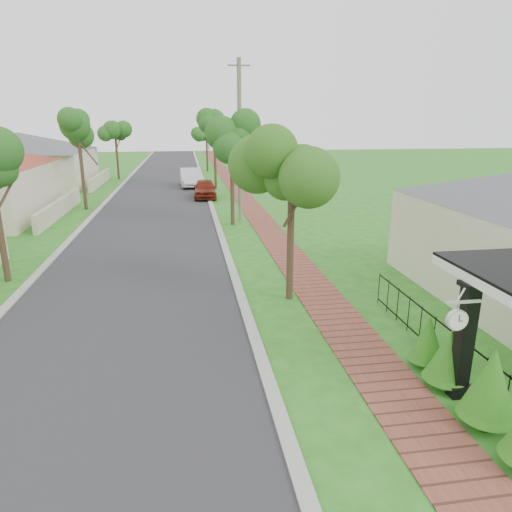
{
  "coord_description": "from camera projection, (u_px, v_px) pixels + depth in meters",
  "views": [
    {
      "loc": [
        -0.97,
        -8.74,
        5.59
      ],
      "look_at": [
        1.1,
        4.8,
        1.5
      ],
      "focal_mm": 32.0,
      "sensor_mm": 36.0,
      "label": 1
    }
  ],
  "objects": [
    {
      "name": "far_house_grey",
      "position": [
        21.0,
        159.0,
        39.38
      ],
      "size": [
        15.56,
        15.56,
        4.6
      ],
      "color": "beige",
      "rests_on": "ground"
    },
    {
      "name": "picket_fence",
      "position": [
        449.0,
        347.0,
        10.57
      ],
      "size": [
        0.03,
        8.02,
        1.0
      ],
      "color": "black",
      "rests_on": "ground"
    },
    {
      "name": "hedge_row",
      "position": [
        476.0,
        381.0,
        8.86
      ],
      "size": [
        0.94,
        4.19,
        1.79
      ],
      "color": "#156D17",
      "rests_on": "ground"
    },
    {
      "name": "parked_car_red",
      "position": [
        205.0,
        189.0,
        33.91
      ],
      "size": [
        1.74,
        4.07,
        1.37
      ],
      "primitive_type": "imported",
      "rotation": [
        0.0,
        0.0,
        -0.03
      ],
      "color": "maroon",
      "rests_on": "ground"
    },
    {
      "name": "ground",
      "position": [
        240.0,
        385.0,
        10.02
      ],
      "size": [
        160.0,
        160.0,
        0.0
      ],
      "primitive_type": "plane",
      "color": "#276A19",
      "rests_on": "ground"
    },
    {
      "name": "near_tree",
      "position": [
        292.0,
        165.0,
        13.67
      ],
      "size": [
        2.11,
        2.11,
        5.41
      ],
      "color": "#382619",
      "rests_on": "ground"
    },
    {
      "name": "station_clock",
      "position": [
        458.0,
        318.0,
        8.72
      ],
      "size": [
        0.71,
        0.13,
        0.6
      ],
      "color": "silver",
      "rests_on": "ground"
    },
    {
      "name": "kerb_right",
      "position": [
        213.0,
        211.0,
        29.05
      ],
      "size": [
        0.3,
        120.0,
        0.1
      ],
      "primitive_type": "cube",
      "color": "#9E9E99",
      "rests_on": "ground"
    },
    {
      "name": "porch_post",
      "position": [
        463.0,
        346.0,
        9.41
      ],
      "size": [
        0.48,
        0.48,
        2.52
      ],
      "color": "black",
      "rests_on": "ground"
    },
    {
      "name": "parked_car_white",
      "position": [
        190.0,
        178.0,
        39.71
      ],
      "size": [
        1.86,
        4.77,
        1.55
      ],
      "primitive_type": "imported",
      "rotation": [
        0.0,
        0.0,
        0.05
      ],
      "color": "silver",
      "rests_on": "ground"
    },
    {
      "name": "sidewalk",
      "position": [
        253.0,
        210.0,
        29.43
      ],
      "size": [
        1.5,
        120.0,
        0.03
      ],
      "primitive_type": "cube",
      "color": "brown",
      "rests_on": "ground"
    },
    {
      "name": "road",
      "position": [
        155.0,
        213.0,
        28.53
      ],
      "size": [
        7.0,
        120.0,
        0.02
      ],
      "primitive_type": "cube",
      "color": "#28282B",
      "rests_on": "ground"
    },
    {
      "name": "kerb_left",
      "position": [
        94.0,
        215.0,
        28.0
      ],
      "size": [
        0.3,
        120.0,
        0.1
      ],
      "primitive_type": "cube",
      "color": "#9E9E99",
      "rests_on": "ground"
    },
    {
      "name": "utility_pole",
      "position": [
        240.0,
        142.0,
        25.21
      ],
      "size": [
        1.2,
        0.24,
        8.77
      ],
      "color": "#746D5A",
      "rests_on": "ground"
    },
    {
      "name": "street_trees",
      "position": [
        158.0,
        135.0,
        33.73
      ],
      "size": [
        10.7,
        37.65,
        5.89
      ],
      "color": "#382619",
      "rests_on": "ground"
    }
  ]
}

